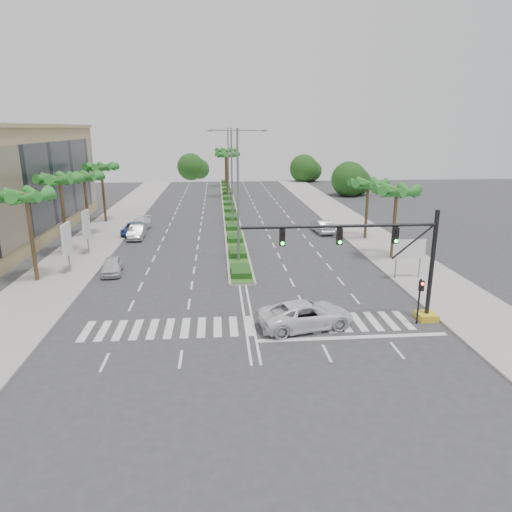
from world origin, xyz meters
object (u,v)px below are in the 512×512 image
at_px(car_parked_a, 112,266).
at_px(car_crossing, 306,315).
at_px(car_parked_d, 140,224).
at_px(car_parked_b, 137,232).
at_px(car_right, 322,226).
at_px(car_parked_c, 134,229).

xyz_separation_m(car_parked_a, car_crossing, (14.39, -12.11, 0.14)).
bearing_deg(car_parked_d, car_parked_b, -79.86).
height_order(car_parked_b, car_right, car_right).
distance_m(car_crossing, car_right, 26.97).
relative_size(car_parked_a, car_parked_d, 0.80).
bearing_deg(car_right, car_parked_d, -14.28).
bearing_deg(car_parked_d, car_parked_c, -92.26).
bearing_deg(car_parked_c, car_parked_a, -85.45).
xyz_separation_m(car_parked_c, car_parked_d, (0.33, 2.39, 0.04)).
bearing_deg(car_crossing, car_parked_a, 37.07).
bearing_deg(car_parked_d, car_right, -2.96).
height_order(car_crossing, car_right, car_crossing).
height_order(car_parked_b, car_parked_d, car_parked_b).
bearing_deg(car_parked_a, car_parked_d, 84.19).
height_order(car_parked_a, car_parked_c, car_parked_c).
bearing_deg(car_parked_b, car_right, 2.26).
distance_m(car_parked_b, car_parked_c, 1.97).
xyz_separation_m(car_parked_d, car_crossing, (14.75, -29.29, 0.10)).
relative_size(car_parked_c, car_right, 1.08).
relative_size(car_parked_b, car_crossing, 0.77).
distance_m(car_parked_c, car_right, 22.07).
xyz_separation_m(car_parked_a, car_right, (21.37, 13.94, 0.07)).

